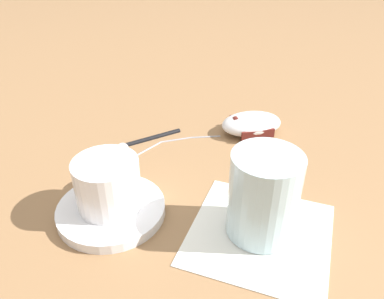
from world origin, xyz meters
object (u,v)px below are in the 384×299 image
at_px(saucer, 111,210).
at_px(coffee_cup, 108,182).
at_px(computer_mouse, 251,124).
at_px(pen, 140,139).
at_px(drinking_glass, 263,195).

height_order(saucer, coffee_cup, coffee_cup).
height_order(coffee_cup, computer_mouse, coffee_cup).
distance_m(coffee_cup, pen, 0.17).
height_order(coffee_cup, drinking_glass, drinking_glass).
bearing_deg(saucer, computer_mouse, 68.90).
relative_size(drinking_glass, pen, 0.85).
relative_size(computer_mouse, pen, 0.99).
xyz_separation_m(saucer, pen, (-0.05, 0.16, -0.00)).
bearing_deg(drinking_glass, saucer, -165.89).
bearing_deg(computer_mouse, saucer, -111.10).
bearing_deg(coffee_cup, saucer, -63.62).
bearing_deg(saucer, pen, 108.25).
bearing_deg(drinking_glass, pen, 152.33).
distance_m(coffee_cup, drinking_glass, 0.18).
bearing_deg(computer_mouse, drinking_glass, -71.69).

